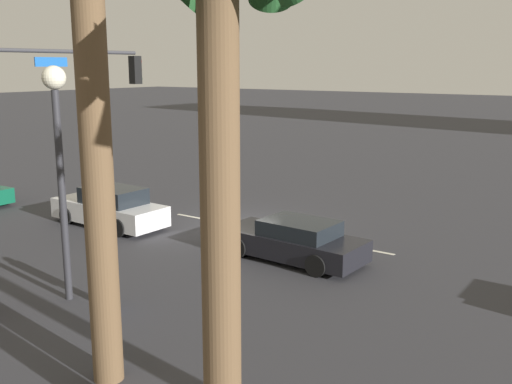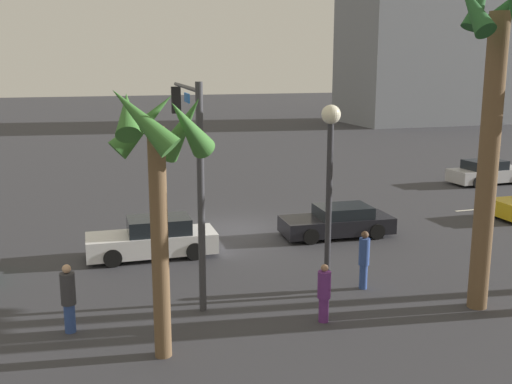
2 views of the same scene
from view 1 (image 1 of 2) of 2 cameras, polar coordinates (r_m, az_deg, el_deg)
name	(u,v)px [view 1 (image 1 of 2)]	position (r m, az deg, el deg)	size (l,w,h in m)	color
ground_plane	(236,225)	(21.77, -1.92, -3.24)	(220.00, 220.00, 0.00)	#333338
lane_stripe_2	(360,248)	(19.34, 10.03, -5.38)	(2.33, 0.14, 0.01)	silver
lane_stripe_3	(196,218)	(22.94, -5.81, -2.48)	(1.87, 0.14, 0.01)	silver
car_2	(293,241)	(17.85, 3.63, -4.73)	(4.58, 2.06, 1.26)	black
car_5	(110,208)	(22.21, -13.93, -1.51)	(4.67, 1.89, 1.45)	silver
traffic_signal	(38,111)	(19.01, -20.30, 7.37)	(0.66, 6.28, 6.44)	#38383D
streetlamp	(58,138)	(14.84, -18.60, 4.98)	(0.56, 0.56, 5.76)	#2D2D33
pedestrian_0	(110,269)	(14.63, -13.97, -7.25)	(0.46, 0.46, 1.86)	#2D478C
palm_tree_1	(216,50)	(7.18, -3.91, 13.55)	(2.60, 2.79, 8.19)	brown
palm_tree_3	(89,31)	(10.44, -15.86, 14.73)	(2.66, 2.68, 9.35)	brown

